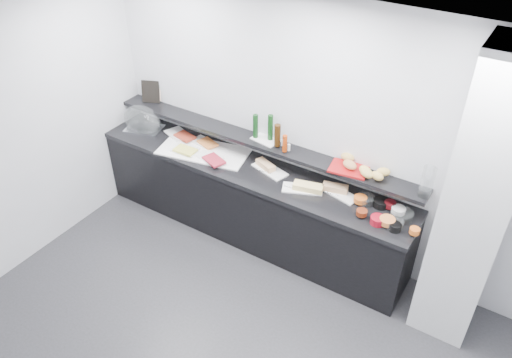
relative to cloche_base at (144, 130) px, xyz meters
The scene contains 55 objects.
back_wall 2.21m from the cloche_base, ahead, with size 5.00×0.02×2.70m, color silver.
ceiling 3.25m from the cloche_base, 38.12° to the right, with size 5.00×5.00×0.00m, color white.
column 3.67m from the cloche_base, ahead, with size 0.50×0.50×2.70m, color silver.
buffet_cabinet 1.53m from the cloche_base, ahead, with size 3.60×0.60×0.85m, color black.
counter_top 1.44m from the cloche_base, ahead, with size 3.62×0.62×0.05m, color black.
wall_shelf 1.47m from the cloche_base, ahead, with size 3.60×0.25×0.04m, color black.
cloche_base is the anchor object (origin of this frame).
cloche_dome 0.11m from the cloche_base, 149.06° to the left, with size 0.50×0.33×0.34m, color white.
linen_runner 0.86m from the cloche_base, ahead, with size 0.98×0.46×0.01m, color white.
platter_meat_a 0.42m from the cloche_base, 17.90° to the left, with size 0.30×0.20×0.01m, color silver.
food_meat_a 0.53m from the cloche_base, 11.33° to the left, with size 0.24×0.15×0.02m, color maroon.
platter_salmon 0.76m from the cloche_base, 11.28° to the left, with size 0.26×0.17×0.01m, color silver.
food_salmon 0.84m from the cloche_base, ahead, with size 0.23×0.14×0.02m, color orange.
platter_cheese 0.69m from the cloche_base, ahead, with size 0.29×0.19×0.01m, color white.
food_cheese 0.72m from the cloche_base, ahead, with size 0.24×0.15×0.02m, color #D6D053.
platter_meat_b 0.99m from the cloche_base, ahead, with size 0.28×0.18×0.01m, color white.
food_meat_b 1.10m from the cloche_base, ahead, with size 0.24×0.15×0.02m, color maroon.
sandwich_plate_left 1.66m from the cloche_base, ahead, with size 0.40×0.17×0.01m, color white.
sandwich_food_left 1.61m from the cloche_base, ahead, with size 0.23×0.09×0.06m, color tan.
tongs_left 1.64m from the cloche_base, ahead, with size 0.01×0.01×0.16m, color #AAADB1.
sandwich_plate_mid 2.10m from the cloche_base, ahead, with size 0.39×0.17×0.01m, color white.
sandwich_food_mid 2.15m from the cloche_base, ahead, with size 0.29×0.11×0.06m, color #E6CB78.
tongs_mid 2.00m from the cloche_base, ahead, with size 0.01×0.01×0.16m, color #B8BCC0.
sandwich_plate_right 2.45m from the cloche_base, ahead, with size 0.36×0.15×0.01m, color silver.
sandwich_food_right 2.39m from the cloche_base, ahead, with size 0.25×0.09×0.06m, color tan.
tongs_right 2.37m from the cloche_base, ahead, with size 0.01×0.01×0.16m, color #B5B7BC.
bowl_glass_fruit 2.70m from the cloche_base, ahead, with size 0.17×0.17×0.07m, color white.
fill_glass_fruit 2.66m from the cloche_base, ahead, with size 0.13×0.13×0.05m, color #D35F1C.
bowl_black_jam 2.85m from the cloche_base, ahead, with size 0.15×0.15×0.07m, color black.
fill_black_jam 2.93m from the cloche_base, ahead, with size 0.11×0.11×0.05m, color #5A0C12.
bowl_glass_cream 3.07m from the cloche_base, ahead, with size 0.21×0.21×0.07m, color white.
fill_glass_cream 3.02m from the cloche_base, ahead, with size 0.13×0.13×0.05m, color silver.
bowl_red_jam 2.91m from the cloche_base, ahead, with size 0.13×0.13×0.07m, color maroon.
fill_red_jam 2.75m from the cloche_base, ahead, with size 0.10×0.10×0.05m, color #5F210D.
bowl_glass_salmon 3.06m from the cloche_base, ahead, with size 0.16×0.16×0.07m, color silver.
fill_glass_salmon 2.99m from the cloche_base, ahead, with size 0.14×0.14×0.05m, color orange.
bowl_black_fruit 3.07m from the cloche_base, ahead, with size 0.11×0.11×0.07m, color black.
fill_black_fruit 3.24m from the cloche_base, ahead, with size 0.09×0.09×0.05m, color orange.
framed_print 0.45m from the cloche_base, 106.46° to the left, with size 0.21×0.02×0.26m, color black.
print_art 0.46m from the cloche_base, 99.44° to the left, with size 0.17×0.00×0.22m, color beige.
condiment_tray 1.55m from the cloche_base, ahead, with size 0.28×0.17×0.01m, color white.
bottle_green_a 1.47m from the cloche_base, ahead, with size 0.05×0.05×0.26m, color black.
bottle_brown 1.73m from the cloche_base, ahead, with size 0.06×0.06×0.24m, color #331D09.
bottle_green_b 1.62m from the cloche_base, ahead, with size 0.05×0.05×0.28m, color #0F3812.
bottle_hot 1.83m from the cloche_base, ahead, with size 0.05×0.05×0.18m, color #9D330B.
shaker_salt 1.86m from the cloche_base, ahead, with size 0.03×0.03×0.07m, color silver.
shaker_pepper 1.76m from the cloche_base, ahead, with size 0.03×0.03×0.07m, color silver.
bread_tray 2.49m from the cloche_base, ahead, with size 0.36×0.25×0.02m, color #A41113.
bread_roll_nw 2.44m from the cloche_base, ahead, with size 0.14×0.09×0.08m, color tan.
bread_roll_ne 2.81m from the cloche_base, ahead, with size 0.13×0.08×0.08m, color gold.
bread_roll_s 2.69m from the cloche_base, ahead, with size 0.14×0.09×0.08m, color gold.
bread_roll_se 2.78m from the cloche_base, ahead, with size 0.13×0.08×0.08m, color gold.
bread_roll_midw 2.50m from the cloche_base, ahead, with size 0.15×0.10×0.08m, color #B37644.
bread_roll_mide 2.66m from the cloche_base, ahead, with size 0.14×0.09×0.08m, color gold.
carafe 3.23m from the cloche_base, ahead, with size 0.11×0.11×0.30m, color silver.
Camera 1 is at (1.67, -1.90, 3.85)m, focal length 35.00 mm.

